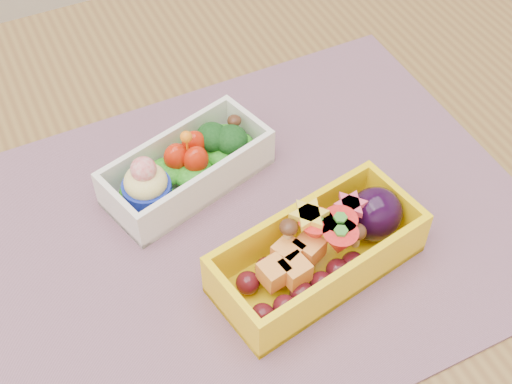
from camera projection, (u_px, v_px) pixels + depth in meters
name	position (u px, v px, depth m)	size (l,w,h in m)	color
table	(236.00, 294.00, 0.70)	(1.20, 0.80, 0.75)	brown
placemat	(251.00, 227.00, 0.63)	(0.49, 0.38, 0.00)	#825A71
bento_white	(186.00, 168.00, 0.65)	(0.17, 0.11, 0.06)	white
bento_yellow	(322.00, 250.00, 0.58)	(0.19, 0.11, 0.06)	yellow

